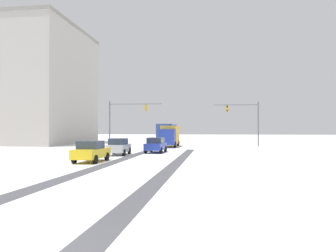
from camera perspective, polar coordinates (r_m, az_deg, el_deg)
The scene contains 10 objects.
wheel_track_left_lane at distance 23.50m, azimuth -10.74°, elevation -6.68°, with size 1.06×35.45×0.01m, color #4C4C51.
wheel_track_right_lane at distance 22.44m, azimuth 1.07°, elevation -6.98°, with size 0.92×35.45×0.01m, color #4C4C51.
traffic_signal_far_right at distance 48.44m, azimuth 13.58°, elevation 1.73°, with size 6.46×0.59×6.50m.
traffic_signal_far_left at distance 46.12m, azimuth -7.69°, elevation 1.91°, with size 7.51×0.62×6.50m.
car_blue_lead at distance 34.61m, azimuth -2.16°, elevation -3.38°, with size 1.97×4.17×1.62m.
car_silver_second at distance 31.88m, azimuth -8.75°, elevation -3.62°, with size 2.02×4.19×1.62m.
car_yellow_cab_third at distance 25.46m, azimuth -13.43°, elevation -4.37°, with size 1.86×4.11×1.62m.
bus_oncoming at distance 56.46m, azimuth -0.09°, elevation -1.11°, with size 2.90×11.06×3.38m.
box_truck_delivery at distance 46.25m, azimuth 0.28°, elevation -1.67°, with size 2.38×7.43×3.02m.
office_building_far_left_block at distance 63.18m, azimuth -24.62°, elevation 6.39°, with size 21.71×20.18×20.24m.
Camera 1 is at (3.96, -6.03, 2.50)m, focal length 34.48 mm.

